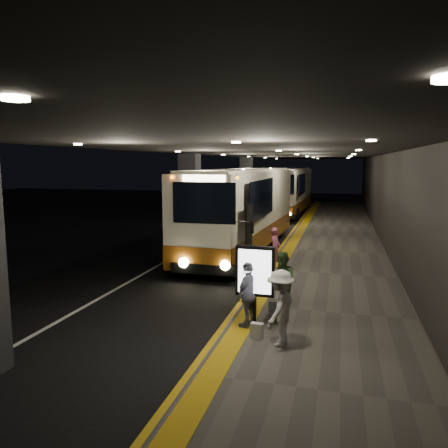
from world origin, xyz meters
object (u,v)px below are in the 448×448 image
at_px(coach_main, 243,213).
at_px(bag_plain, 257,331).
at_px(passenger_boarding, 275,249).
at_px(bag_polka, 274,308).
at_px(passenger_waiting_grey, 249,294).
at_px(info_sign, 255,273).
at_px(passenger_waiting_white, 280,308).
at_px(passenger_waiting_green, 282,281).
at_px(coach_second, 288,193).
at_px(stanchion_post, 249,288).

relative_size(coach_main, bag_plain, 34.49).
relative_size(passenger_boarding, bag_polka, 4.34).
distance_m(passenger_waiting_grey, info_sign, 0.55).
xyz_separation_m(coach_main, passenger_waiting_white, (3.09, -10.20, -0.77)).
relative_size(passenger_waiting_green, passenger_waiting_white, 0.96).
xyz_separation_m(coach_main, bag_plain, (2.55, -9.96, -1.42)).
relative_size(passenger_waiting_green, info_sign, 0.80).
distance_m(bag_polka, bag_plain, 1.58).
distance_m(passenger_boarding, bag_plain, 6.31).
distance_m(passenger_boarding, bag_polka, 4.76).
distance_m(passenger_waiting_green, passenger_waiting_grey, 1.48).
bearing_deg(bag_polka, passenger_waiting_grey, -116.17).
xyz_separation_m(passenger_boarding, passenger_waiting_green, (0.81, -4.28, -0.01)).
bearing_deg(passenger_boarding, coach_second, 15.09).
height_order(coach_second, bag_plain, coach_second).
bearing_deg(passenger_waiting_green, info_sign, -51.32).
distance_m(coach_second, stanchion_post, 23.12).
xyz_separation_m(passenger_boarding, bag_polka, (0.68, -4.68, -0.60)).
distance_m(passenger_waiting_white, passenger_waiting_grey, 1.21).
distance_m(coach_main, info_sign, 9.63).
distance_m(info_sign, stanchion_post, 1.38).
distance_m(passenger_boarding, stanchion_post, 4.50).
relative_size(passenger_waiting_white, passenger_waiting_grey, 1.04).
bearing_deg(stanchion_post, passenger_waiting_white, -61.32).
height_order(coach_main, bag_plain, coach_main).
xyz_separation_m(coach_second, passenger_waiting_grey, (1.91, -24.18, -0.74)).
bearing_deg(stanchion_post, passenger_waiting_grey, -78.32).
bearing_deg(coach_second, passenger_waiting_green, -81.53).
xyz_separation_m(passenger_boarding, passenger_waiting_white, (1.06, -6.49, 0.03)).
bearing_deg(bag_polka, coach_main, 107.86).
xyz_separation_m(passenger_waiting_white, passenger_waiting_grey, (-0.86, 0.86, -0.03)).
height_order(passenger_boarding, passenger_waiting_white, passenger_waiting_white).
bearing_deg(coach_main, passenger_waiting_green, -67.48).
relative_size(passenger_waiting_green, bag_polka, 4.31).
bearing_deg(info_sign, passenger_boarding, 95.55).
bearing_deg(bag_polka, passenger_waiting_white, -77.92).
relative_size(coach_second, passenger_waiting_grey, 7.14).
bearing_deg(passenger_waiting_green, coach_second, 154.00).
relative_size(coach_second, info_sign, 5.77).
bearing_deg(bag_plain, stanchion_post, 107.54).
bearing_deg(passenger_waiting_white, passenger_waiting_grey, -121.48).
distance_m(passenger_waiting_white, info_sign, 1.23).
height_order(bag_polka, bag_plain, bag_polka).
height_order(passenger_waiting_green, passenger_waiting_grey, passenger_waiting_grey).
bearing_deg(passenger_waiting_white, bag_polka, -154.36).
bearing_deg(info_sign, passenger_waiting_grey, -172.85).
relative_size(coach_main, coach_second, 1.05).
relative_size(info_sign, stanchion_post, 1.63).
relative_size(passenger_boarding, passenger_waiting_green, 1.01).
height_order(passenger_waiting_white, stanchion_post, passenger_waiting_white).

